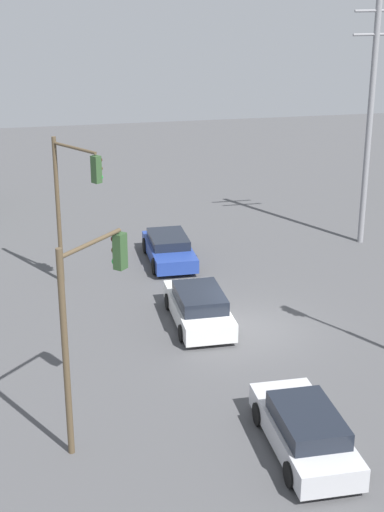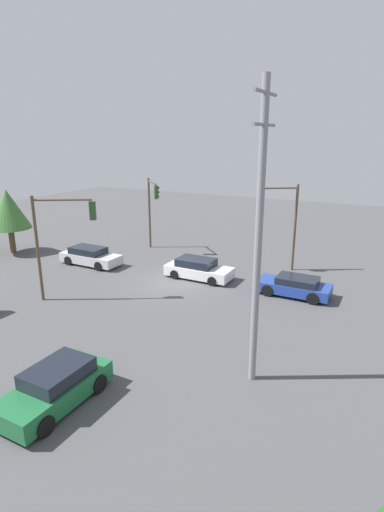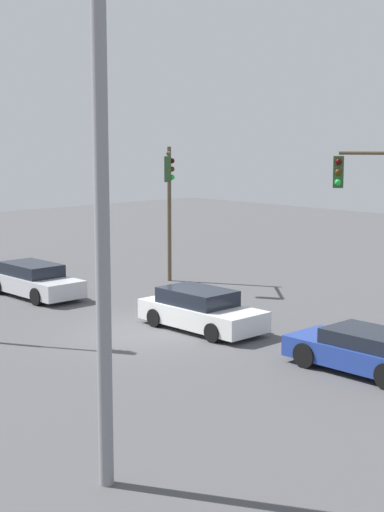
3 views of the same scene
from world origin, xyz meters
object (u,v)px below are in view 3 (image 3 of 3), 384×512
(traffic_signal_main, at_px, (169,193))
(sedan_blue, at_px, (365,351))
(sedan_silver, at_px, (34,280))
(sedan_white, at_px, (201,310))

(traffic_signal_main, bearing_deg, sedan_blue, 24.09)
(sedan_blue, xyz_separation_m, sedan_silver, (1.08, -15.21, 0.05))
(sedan_silver, xyz_separation_m, sedan_white, (-1.12, 8.62, 0.00))
(sedan_blue, relative_size, sedan_silver, 0.92)
(sedan_blue, height_order, traffic_signal_main, traffic_signal_main)
(traffic_signal_main, bearing_deg, sedan_white, 8.86)
(sedan_white, height_order, traffic_signal_main, traffic_signal_main)
(sedan_silver, bearing_deg, sedan_blue, 94.06)
(sedan_white, xyz_separation_m, traffic_signal_main, (-4.49, -6.61, 3.40))
(sedan_blue, relative_size, sedan_white, 0.96)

